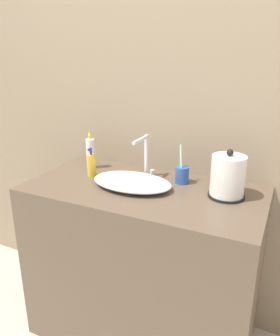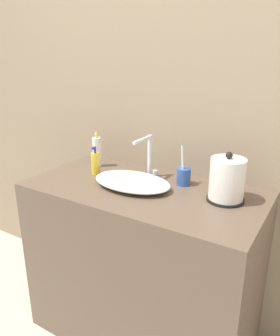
# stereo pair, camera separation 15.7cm
# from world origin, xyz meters

# --- Properties ---
(wall_back) EXTENTS (6.00, 0.04, 2.60)m
(wall_back) POSITION_xyz_m (0.00, 0.61, 1.30)
(wall_back) COLOR gray
(wall_back) RESTS_ON ground_plane
(vanity_counter) EXTENTS (1.16, 0.59, 0.89)m
(vanity_counter) POSITION_xyz_m (0.00, 0.30, 0.44)
(vanity_counter) COLOR brown
(vanity_counter) RESTS_ON ground_plane
(sink_basin) EXTENTS (0.40, 0.26, 0.05)m
(sink_basin) POSITION_xyz_m (-0.05, 0.28, 0.91)
(sink_basin) COLOR white
(sink_basin) RESTS_ON vanity_counter
(faucet) EXTENTS (0.06, 0.16, 0.23)m
(faucet) POSITION_xyz_m (-0.05, 0.43, 1.02)
(faucet) COLOR silver
(faucet) RESTS_ON vanity_counter
(electric_kettle) EXTENTS (0.17, 0.17, 0.23)m
(electric_kettle) POSITION_xyz_m (0.39, 0.36, 0.98)
(electric_kettle) COLOR black
(electric_kettle) RESTS_ON vanity_counter
(toothbrush_cup) EXTENTS (0.07, 0.07, 0.21)m
(toothbrush_cup) POSITION_xyz_m (0.15, 0.44, 0.93)
(toothbrush_cup) COLOR #2D519E
(toothbrush_cup) RESTS_ON vanity_counter
(lotion_bottle) EXTENTS (0.04, 0.04, 0.16)m
(lotion_bottle) POSITION_xyz_m (-0.32, 0.33, 0.95)
(lotion_bottle) COLOR gold
(lotion_bottle) RESTS_ON vanity_counter
(shampoo_bottle) EXTENTS (0.05, 0.05, 0.21)m
(shampoo_bottle) POSITION_xyz_m (-0.40, 0.44, 0.97)
(shampoo_bottle) COLOR white
(shampoo_bottle) RESTS_ON vanity_counter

